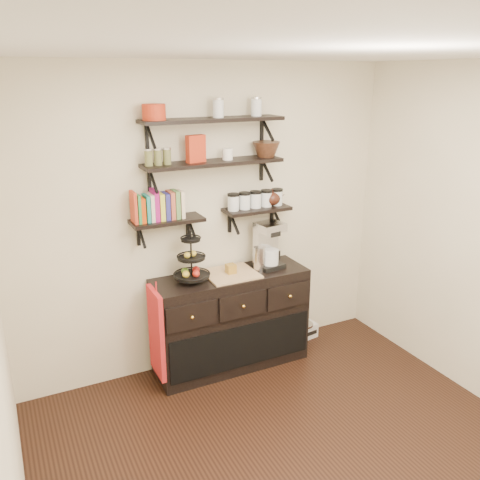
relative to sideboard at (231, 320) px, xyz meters
name	(u,v)px	position (x,y,z in m)	size (l,w,h in m)	color
floor	(313,476)	(-0.10, -1.51, -0.45)	(3.50, 3.50, 0.00)	black
ceiling	(337,51)	(-0.10, -1.51, 2.25)	(3.50, 3.50, 0.02)	white
back_wall	(208,221)	(-0.10, 0.24, 0.90)	(3.50, 0.02, 2.70)	#EEE7C9
left_wall	(0,364)	(-1.85, -1.51, 0.90)	(0.02, 3.50, 2.70)	#EEE7C9
shelf_top	(213,120)	(-0.10, 0.10, 1.78)	(1.20, 0.27, 0.23)	black
shelf_mid	(213,163)	(-0.10, 0.10, 1.43)	(1.20, 0.27, 0.23)	black
shelf_low_left	(167,221)	(-0.52, 0.12, 0.98)	(0.60, 0.25, 0.23)	black
shelf_low_right	(256,210)	(0.32, 0.12, 0.98)	(0.60, 0.25, 0.23)	black
cookbooks	(158,206)	(-0.59, 0.12, 1.11)	(0.40, 0.15, 0.26)	#B3381F
glass_canisters	(256,200)	(0.31, 0.12, 1.06)	(0.54, 0.10, 0.13)	silver
sideboard	(231,320)	(0.00, 0.00, 0.00)	(1.40, 0.50, 0.92)	black
fruit_stand	(192,265)	(-0.36, 0.00, 0.60)	(0.30, 0.30, 0.45)	black
candle	(231,269)	(0.00, 0.00, 0.50)	(0.08, 0.08, 0.08)	olive
coffee_maker	(268,246)	(0.39, 0.03, 0.65)	(0.26, 0.26, 0.43)	black
thermal_carafe	(260,259)	(0.28, -0.02, 0.56)	(0.11, 0.11, 0.22)	silver
apron	(156,333)	(-0.73, -0.10, 0.09)	(0.04, 0.33, 0.76)	red
radio	(304,331)	(0.88, 0.11, -0.37)	(0.29, 0.21, 0.17)	silver
recipe_box	(196,149)	(-0.26, 0.10, 1.56)	(0.16, 0.06, 0.22)	#AF2C14
walnut_bowl	(266,149)	(0.40, 0.10, 1.51)	(0.24, 0.24, 0.13)	black
ramekins	(227,154)	(0.03, 0.10, 1.50)	(0.09, 0.09, 0.10)	white
teapot	(272,197)	(0.47, 0.12, 1.07)	(0.21, 0.15, 0.15)	#361810
red_pot	(154,112)	(-0.59, 0.10, 1.86)	(0.18, 0.18, 0.12)	#AF2C14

